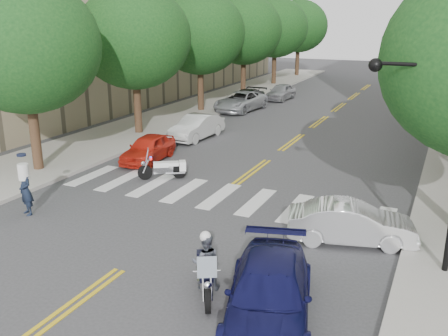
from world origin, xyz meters
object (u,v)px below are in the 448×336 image
Objects in this scene: motorcycle_police at (206,266)px; officer_standing at (26,190)px; sedan_blue at (269,294)px; convertible at (351,223)px; motorcycle_parked at (167,168)px.

motorcycle_police is 8.36m from officer_standing.
motorcycle_police is at bearing 8.31° from officer_standing.
motorcycle_police reaches higher than sedan_blue.
motorcycle_police is 5.32m from convertible.
motorcycle_police is 9.50m from motorcycle_parked.
officer_standing reaches higher than motorcycle_police.
officer_standing is 0.46× the size of convertible.
motorcycle_police is at bearing -176.03° from motorcycle_parked.
officer_standing reaches higher than sedan_blue.
motorcycle_parked is at bearing 55.28° from convertible.
motorcycle_parked is (-5.71, 7.58, -0.30)m from motorcycle_police.
motorcycle_parked is 0.48× the size of convertible.
sedan_blue reaches higher than convertible.
motorcycle_police is 1.09× the size of officer_standing.
motorcycle_police is 1.90m from sedan_blue.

